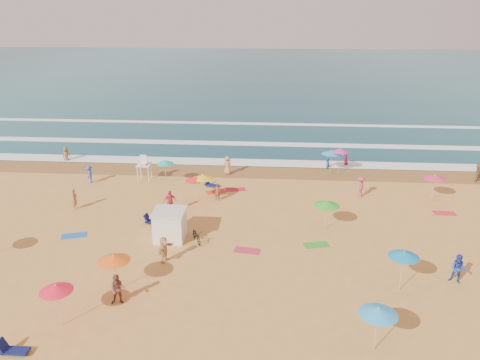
{
  "coord_description": "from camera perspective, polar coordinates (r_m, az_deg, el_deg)",
  "views": [
    {
      "loc": [
        0.58,
        -30.71,
        15.21
      ],
      "look_at": [
        -2.16,
        6.0,
        1.5
      ],
      "focal_mm": 35.0,
      "sensor_mm": 36.0,
      "label": 1
    }
  ],
  "objects": [
    {
      "name": "beachgoers",
      "position": [
        38.11,
        3.66,
        -1.79
      ],
      "size": [
        52.32,
        26.52,
        2.1
      ],
      "color": "tan",
      "rests_on": "ground"
    },
    {
      "name": "loungers",
      "position": [
        32.09,
        11.11,
        -7.94
      ],
      "size": [
        63.92,
        22.82,
        0.34
      ],
      "color": "#101C53",
      "rests_on": "ground"
    },
    {
      "name": "ocean",
      "position": [
        115.71,
        4.05,
        12.82
      ],
      "size": [
        220.0,
        140.0,
        0.18
      ],
      "primitive_type": "cube",
      "color": "#0C4756",
      "rests_on": "ground"
    },
    {
      "name": "wet_sand",
      "position": [
        45.81,
        3.3,
        1.01
      ],
      "size": [
        220.0,
        220.0,
        0.0
      ],
      "primitive_type": "plane",
      "color": "olive",
      "rests_on": "ground"
    },
    {
      "name": "lifeguard_stand",
      "position": [
        43.98,
        -11.59,
        1.22
      ],
      "size": [
        1.2,
        1.2,
        2.1
      ],
      "primitive_type": null,
      "color": "white",
      "rests_on": "ground"
    },
    {
      "name": "cabana",
      "position": [
        32.76,
        -8.54,
        -5.52
      ],
      "size": [
        2.0,
        2.0,
        2.0
      ],
      "primitive_type": "cube",
      "color": "white",
      "rests_on": "ground"
    },
    {
      "name": "surf_foam",
      "position": [
        54.18,
        3.5,
        4.19
      ],
      "size": [
        200.0,
        18.7,
        0.05
      ],
      "color": "white",
      "rests_on": "ground"
    },
    {
      "name": "towels",
      "position": [
        31.23,
        1.78,
        -8.69
      ],
      "size": [
        33.51,
        22.97,
        0.03
      ],
      "color": "red",
      "rests_on": "ground"
    },
    {
      "name": "ground",
      "position": [
        34.27,
        2.87,
        -5.95
      ],
      "size": [
        220.0,
        220.0,
        0.0
      ],
      "primitive_type": "plane",
      "color": "gold",
      "rests_on": "ground"
    },
    {
      "name": "bicycle",
      "position": [
        32.38,
        -5.3,
        -6.74
      ],
      "size": [
        1.32,
        1.9,
        0.94
      ],
      "primitive_type": "imported",
      "rotation": [
        0.0,
        0.0,
        0.43
      ],
      "color": "black",
      "rests_on": "ground"
    },
    {
      "name": "beach_umbrellas",
      "position": [
        34.32,
        8.19,
        -2.15
      ],
      "size": [
        62.03,
        26.77,
        0.7
      ],
      "color": "#FF1A22",
      "rests_on": "ground"
    },
    {
      "name": "cabana_roof",
      "position": [
        32.32,
        -8.64,
        -3.83
      ],
      "size": [
        2.2,
        2.2,
        0.12
      ],
      "primitive_type": "cube",
      "color": "silver",
      "rests_on": "cabana"
    }
  ]
}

